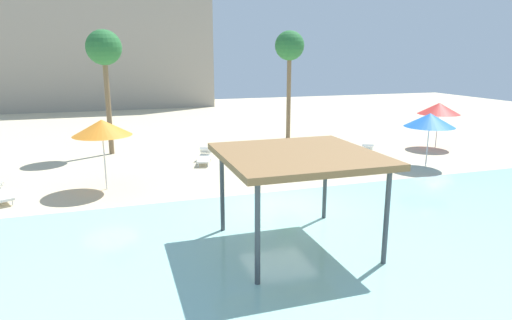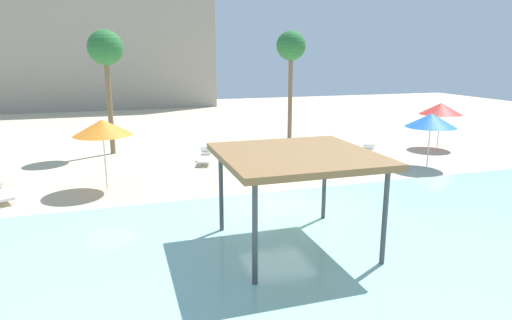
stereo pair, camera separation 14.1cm
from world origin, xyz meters
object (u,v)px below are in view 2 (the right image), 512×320
(shade_pavilion, at_px, (297,159))
(beach_umbrella_red_2, at_px, (441,109))
(beach_umbrella_orange_3, at_px, (102,127))
(beach_umbrella_blue_1, at_px, (431,120))
(lounge_chair_2, at_px, (369,153))
(palm_tree_0, at_px, (105,51))
(lounge_chair_1, at_px, (0,192))
(palm_tree_1, at_px, (291,49))
(lounge_chair_0, at_px, (206,156))

(shade_pavilion, relative_size, beach_umbrella_red_2, 1.57)
(beach_umbrella_orange_3, bearing_deg, beach_umbrella_blue_1, -3.09)
(shade_pavilion, distance_m, beach_umbrella_red_2, 17.23)
(lounge_chair_2, relative_size, palm_tree_0, 0.29)
(shade_pavilion, relative_size, beach_umbrella_blue_1, 1.59)
(lounge_chair_2, bearing_deg, beach_umbrella_orange_3, -58.47)
(beach_umbrella_orange_3, bearing_deg, lounge_chair_1, -175.73)
(lounge_chair_1, distance_m, palm_tree_0, 10.00)
(beach_umbrella_blue_1, distance_m, palm_tree_1, 10.62)
(beach_umbrella_orange_3, bearing_deg, lounge_chair_0, 34.53)
(lounge_chair_0, distance_m, lounge_chair_1, 9.48)
(palm_tree_1, bearing_deg, beach_umbrella_orange_3, -143.81)
(beach_umbrella_red_2, bearing_deg, lounge_chair_1, -172.11)
(beach_umbrella_orange_3, relative_size, lounge_chair_1, 1.48)
(beach_umbrella_blue_1, bearing_deg, beach_umbrella_red_2, 45.49)
(beach_umbrella_blue_1, height_order, lounge_chair_0, beach_umbrella_blue_1)
(beach_umbrella_red_2, relative_size, beach_umbrella_orange_3, 0.92)
(shade_pavilion, distance_m, lounge_chair_0, 11.25)
(shade_pavilion, height_order, lounge_chair_0, shade_pavilion)
(beach_umbrella_orange_3, relative_size, palm_tree_1, 0.42)
(shade_pavilion, bearing_deg, beach_umbrella_orange_3, 124.84)
(palm_tree_0, xyz_separation_m, palm_tree_1, (11.34, 1.41, 0.18))
(beach_umbrella_red_2, relative_size, lounge_chair_0, 1.36)
(shade_pavilion, distance_m, palm_tree_1, 17.60)
(lounge_chair_0, bearing_deg, beach_umbrella_blue_1, 85.89)
(beach_umbrella_orange_3, bearing_deg, shade_pavilion, -55.16)
(lounge_chair_2, distance_m, palm_tree_0, 15.28)
(lounge_chair_1, height_order, lounge_chair_2, same)
(shade_pavilion, bearing_deg, palm_tree_0, 109.12)
(palm_tree_0, bearing_deg, lounge_chair_0, -38.93)
(beach_umbrella_blue_1, bearing_deg, lounge_chair_0, 158.35)
(beach_umbrella_orange_3, height_order, lounge_chair_0, beach_umbrella_orange_3)
(lounge_chair_0, height_order, lounge_chair_2, same)
(lounge_chair_1, distance_m, lounge_chair_2, 17.38)
(beach_umbrella_red_2, bearing_deg, lounge_chair_0, 178.15)
(beach_umbrella_orange_3, relative_size, palm_tree_0, 0.43)
(beach_umbrella_red_2, xyz_separation_m, beach_umbrella_orange_3, (-18.96, -2.88, 0.24))
(beach_umbrella_blue_1, height_order, palm_tree_1, palm_tree_1)
(shade_pavilion, relative_size, lounge_chair_1, 2.15)
(shade_pavilion, bearing_deg, lounge_chair_1, 141.46)
(palm_tree_1, bearing_deg, lounge_chair_1, -150.52)
(shade_pavilion, xyz_separation_m, lounge_chair_1, (-9.26, 7.37, -2.32))
(beach_umbrella_blue_1, xyz_separation_m, beach_umbrella_red_2, (3.64, 3.70, 0.02))
(beach_umbrella_blue_1, height_order, palm_tree_0, palm_tree_0)
(beach_umbrella_blue_1, distance_m, lounge_chair_1, 19.36)
(beach_umbrella_blue_1, relative_size, palm_tree_0, 0.39)
(beach_umbrella_red_2, distance_m, lounge_chair_0, 14.27)
(beach_umbrella_red_2, xyz_separation_m, lounge_chair_2, (-5.59, -1.48, -2.03))
(shade_pavilion, height_order, lounge_chair_2, shade_pavilion)
(beach_umbrella_blue_1, xyz_separation_m, palm_tree_0, (-15.09, 7.88, 3.34))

